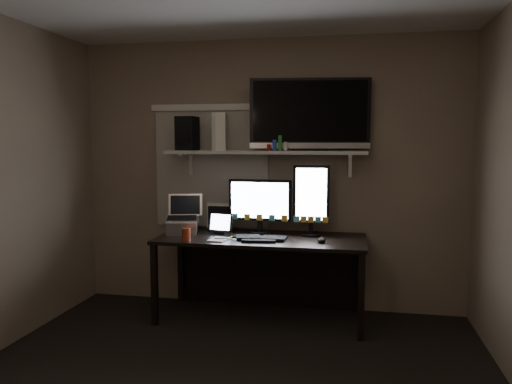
% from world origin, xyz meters
% --- Properties ---
extents(back_wall, '(3.60, 0.00, 3.60)m').
position_xyz_m(back_wall, '(0.00, 1.80, 1.25)').
color(back_wall, '#6F5D4F').
rests_on(back_wall, floor).
extents(window_blinds, '(1.10, 0.02, 1.10)m').
position_xyz_m(window_blinds, '(-0.55, 1.79, 1.30)').
color(window_blinds, '#BBB6A7').
rests_on(window_blinds, back_wall).
extents(desk, '(1.80, 0.75, 0.73)m').
position_xyz_m(desk, '(0.00, 1.55, 0.55)').
color(desk, black).
rests_on(desk, floor).
extents(wall_shelf, '(1.80, 0.35, 0.03)m').
position_xyz_m(wall_shelf, '(0.00, 1.62, 1.46)').
color(wall_shelf, '#BBBCB6').
rests_on(wall_shelf, back_wall).
extents(monitor_landscape, '(0.58, 0.08, 0.50)m').
position_xyz_m(monitor_landscape, '(-0.04, 1.60, 0.98)').
color(monitor_landscape, black).
rests_on(monitor_landscape, desk).
extents(monitor_portrait, '(0.32, 0.06, 0.64)m').
position_xyz_m(monitor_portrait, '(0.42, 1.58, 1.05)').
color(monitor_portrait, black).
rests_on(monitor_portrait, desk).
extents(keyboard, '(0.45, 0.23, 0.03)m').
position_xyz_m(keyboard, '(0.02, 1.32, 0.74)').
color(keyboard, black).
rests_on(keyboard, desk).
extents(mouse, '(0.07, 0.11, 0.04)m').
position_xyz_m(mouse, '(0.53, 1.29, 0.75)').
color(mouse, black).
rests_on(mouse, desk).
extents(notepad, '(0.16, 0.20, 0.01)m').
position_xyz_m(notepad, '(-0.33, 1.22, 0.74)').
color(notepad, silver).
rests_on(notepad, desk).
extents(tablet, '(0.24, 0.14, 0.20)m').
position_xyz_m(tablet, '(-0.38, 1.49, 0.83)').
color(tablet, black).
rests_on(tablet, desk).
extents(file_sorter, '(0.20, 0.10, 0.25)m').
position_xyz_m(file_sorter, '(-0.44, 1.66, 0.85)').
color(file_sorter, black).
rests_on(file_sorter, desk).
extents(laptop, '(0.36, 0.32, 0.34)m').
position_xyz_m(laptop, '(-0.73, 1.44, 0.90)').
color(laptop, silver).
rests_on(laptop, desk).
extents(cup, '(0.09, 0.09, 0.11)m').
position_xyz_m(cup, '(-0.59, 1.16, 0.78)').
color(cup, maroon).
rests_on(cup, desk).
extents(sticky_notes, '(0.37, 0.31, 0.00)m').
position_xyz_m(sticky_notes, '(-0.15, 1.34, 0.73)').
color(sticky_notes, yellow).
rests_on(sticky_notes, desk).
extents(tv, '(1.08, 0.33, 0.64)m').
position_xyz_m(tv, '(0.39, 1.67, 1.80)').
color(tv, black).
rests_on(tv, wall_shelf).
extents(game_console, '(0.15, 0.29, 0.34)m').
position_xyz_m(game_console, '(-0.41, 1.63, 1.65)').
color(game_console, beige).
rests_on(game_console, wall_shelf).
extents(speaker, '(0.18, 0.21, 0.31)m').
position_xyz_m(speaker, '(-0.72, 1.60, 1.63)').
color(speaker, black).
rests_on(speaker, wall_shelf).
extents(bottles, '(0.21, 0.08, 0.13)m').
position_xyz_m(bottles, '(0.12, 1.54, 1.54)').
color(bottles, '#A50F0C').
rests_on(bottles, wall_shelf).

